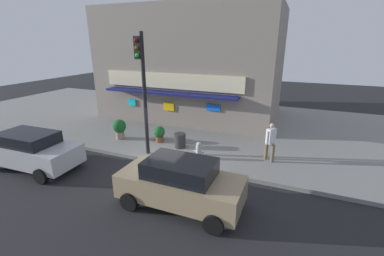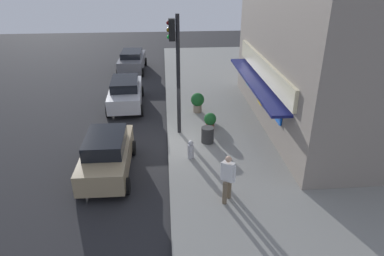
{
  "view_description": "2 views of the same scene",
  "coord_description": "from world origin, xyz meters",
  "px_view_note": "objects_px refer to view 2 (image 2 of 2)",
  "views": [
    {
      "loc": [
        5.36,
        -9.44,
        5.45
      ],
      "look_at": [
        1.07,
        1.02,
        1.64
      ],
      "focal_mm": 24.15,
      "sensor_mm": 36.0,
      "label": 1
    },
    {
      "loc": [
        14.55,
        -0.03,
        7.9
      ],
      "look_at": [
        1.06,
        1.06,
        1.42
      ],
      "focal_mm": 32.73,
      "sensor_mm": 36.0,
      "label": 2
    }
  ],
  "objects_px": {
    "trash_can": "(208,135)",
    "potted_plant_by_doorway": "(210,120)",
    "fire_hydrant": "(191,150)",
    "potted_plant_by_window": "(198,101)",
    "parked_car_silver": "(126,92)",
    "parked_car_tan": "(107,154)",
    "parked_car_grey": "(132,60)",
    "pedestrian": "(228,177)",
    "traffic_light": "(176,61)"
  },
  "relations": [
    {
      "from": "pedestrian",
      "to": "potted_plant_by_window",
      "type": "distance_m",
      "value": 8.18
    },
    {
      "from": "trash_can",
      "to": "potted_plant_by_window",
      "type": "height_order",
      "value": "potted_plant_by_window"
    },
    {
      "from": "parked_car_silver",
      "to": "parked_car_tan",
      "type": "bearing_deg",
      "value": -0.59
    },
    {
      "from": "potted_plant_by_doorway",
      "to": "parked_car_grey",
      "type": "distance_m",
      "value": 12.42
    },
    {
      "from": "fire_hydrant",
      "to": "parked_car_silver",
      "type": "distance_m",
      "value": 7.58
    },
    {
      "from": "pedestrian",
      "to": "parked_car_tan",
      "type": "distance_m",
      "value": 5.12
    },
    {
      "from": "traffic_light",
      "to": "parked_car_silver",
      "type": "bearing_deg",
      "value": -145.73
    },
    {
      "from": "trash_can",
      "to": "potted_plant_by_doorway",
      "type": "distance_m",
      "value": 1.41
    },
    {
      "from": "pedestrian",
      "to": "potted_plant_by_doorway",
      "type": "bearing_deg",
      "value": 178.57
    },
    {
      "from": "potted_plant_by_window",
      "to": "fire_hydrant",
      "type": "bearing_deg",
      "value": -8.7
    },
    {
      "from": "fire_hydrant",
      "to": "parked_car_tan",
      "type": "height_order",
      "value": "parked_car_tan"
    },
    {
      "from": "traffic_light",
      "to": "trash_can",
      "type": "distance_m",
      "value": 3.7
    },
    {
      "from": "parked_car_tan",
      "to": "potted_plant_by_doorway",
      "type": "bearing_deg",
      "value": 126.3
    },
    {
      "from": "traffic_light",
      "to": "parked_car_tan",
      "type": "bearing_deg",
      "value": -42.95
    },
    {
      "from": "parked_car_grey",
      "to": "parked_car_tan",
      "type": "bearing_deg",
      "value": 0.34
    },
    {
      "from": "traffic_light",
      "to": "pedestrian",
      "type": "height_order",
      "value": "traffic_light"
    },
    {
      "from": "parked_car_tan",
      "to": "trash_can",
      "type": "bearing_deg",
      "value": 115.02
    },
    {
      "from": "fire_hydrant",
      "to": "parked_car_grey",
      "type": "distance_m",
      "value": 14.68
    },
    {
      "from": "fire_hydrant",
      "to": "trash_can",
      "type": "xyz_separation_m",
      "value": [
        -1.38,
        0.9,
        -0.02
      ]
    },
    {
      "from": "potted_plant_by_doorway",
      "to": "parked_car_tan",
      "type": "distance_m",
      "value": 5.75
    },
    {
      "from": "pedestrian",
      "to": "trash_can",
      "type": "bearing_deg",
      "value": -178.11
    },
    {
      "from": "trash_can",
      "to": "potted_plant_by_window",
      "type": "xyz_separation_m",
      "value": [
        -3.7,
        -0.12,
        0.26
      ]
    },
    {
      "from": "potted_plant_by_window",
      "to": "parked_car_silver",
      "type": "height_order",
      "value": "parked_car_silver"
    },
    {
      "from": "parked_car_grey",
      "to": "trash_can",
      "type": "bearing_deg",
      "value": 18.98
    },
    {
      "from": "potted_plant_by_doorway",
      "to": "parked_car_tan",
      "type": "xyz_separation_m",
      "value": [
        3.4,
        -4.63,
        0.21
      ]
    },
    {
      "from": "traffic_light",
      "to": "parked_car_grey",
      "type": "height_order",
      "value": "traffic_light"
    },
    {
      "from": "fire_hydrant",
      "to": "parked_car_silver",
      "type": "xyz_separation_m",
      "value": [
        -6.78,
        -3.36,
        0.28
      ]
    },
    {
      "from": "fire_hydrant",
      "to": "pedestrian",
      "type": "distance_m",
      "value": 3.32
    },
    {
      "from": "trash_can",
      "to": "parked_car_grey",
      "type": "distance_m",
      "value": 13.61
    },
    {
      "from": "trash_can",
      "to": "pedestrian",
      "type": "height_order",
      "value": "pedestrian"
    },
    {
      "from": "traffic_light",
      "to": "parked_car_tan",
      "type": "relative_size",
      "value": 1.33
    },
    {
      "from": "pedestrian",
      "to": "parked_car_silver",
      "type": "relative_size",
      "value": 0.39
    },
    {
      "from": "potted_plant_by_doorway",
      "to": "parked_car_tan",
      "type": "relative_size",
      "value": 0.21
    },
    {
      "from": "trash_can",
      "to": "parked_car_grey",
      "type": "relative_size",
      "value": 0.17
    },
    {
      "from": "trash_can",
      "to": "parked_car_silver",
      "type": "xyz_separation_m",
      "value": [
        -5.4,
        -4.26,
        0.3
      ]
    },
    {
      "from": "fire_hydrant",
      "to": "trash_can",
      "type": "distance_m",
      "value": 1.65
    },
    {
      "from": "parked_car_tan",
      "to": "parked_car_grey",
      "type": "bearing_deg",
      "value": -179.66
    },
    {
      "from": "parked_car_silver",
      "to": "parked_car_tan",
      "type": "xyz_separation_m",
      "value": [
        7.43,
        -0.08,
        0.02
      ]
    },
    {
      "from": "parked_car_silver",
      "to": "parked_car_grey",
      "type": "distance_m",
      "value": 7.47
    },
    {
      "from": "parked_car_grey",
      "to": "fire_hydrant",
      "type": "bearing_deg",
      "value": 13.9
    },
    {
      "from": "potted_plant_by_doorway",
      "to": "parked_car_silver",
      "type": "height_order",
      "value": "parked_car_silver"
    },
    {
      "from": "traffic_light",
      "to": "fire_hydrant",
      "type": "height_order",
      "value": "traffic_light"
    },
    {
      "from": "parked_car_grey",
      "to": "parked_car_tan",
      "type": "relative_size",
      "value": 1.04
    },
    {
      "from": "traffic_light",
      "to": "trash_can",
      "type": "xyz_separation_m",
      "value": [
        1.16,
        1.37,
        -3.24
      ]
    },
    {
      "from": "fire_hydrant",
      "to": "trash_can",
      "type": "relative_size",
      "value": 1.1
    },
    {
      "from": "potted_plant_by_doorway",
      "to": "potted_plant_by_window",
      "type": "height_order",
      "value": "potted_plant_by_window"
    },
    {
      "from": "potted_plant_by_window",
      "to": "potted_plant_by_doorway",
      "type": "bearing_deg",
      "value": 10.19
    },
    {
      "from": "potted_plant_by_window",
      "to": "parked_car_grey",
      "type": "distance_m",
      "value": 10.13
    },
    {
      "from": "trash_can",
      "to": "potted_plant_by_doorway",
      "type": "xyz_separation_m",
      "value": [
        -1.38,
        0.29,
        0.11
      ]
    },
    {
      "from": "potted_plant_by_doorway",
      "to": "parked_car_silver",
      "type": "relative_size",
      "value": 0.19
    }
  ]
}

